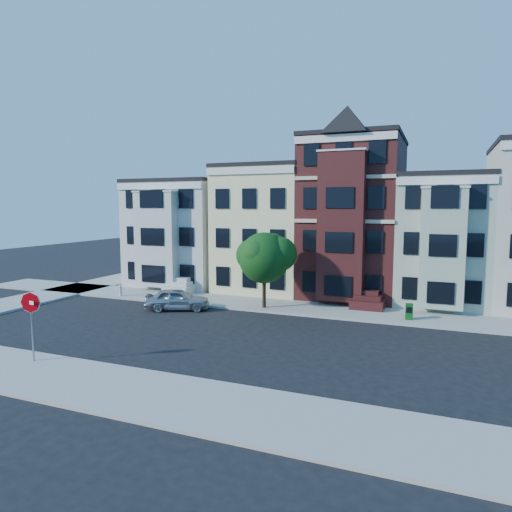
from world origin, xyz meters
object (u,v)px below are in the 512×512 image
at_px(street_tree, 264,261).
at_px(stop_sign, 32,322).
at_px(newspaper_box, 409,312).
at_px(fire_hydrant, 121,292).
at_px(parked_car, 177,299).

relative_size(street_tree, stop_sign, 1.79).
distance_m(newspaper_box, fire_hydrant, 21.10).
xyz_separation_m(street_tree, stop_sign, (-5.70, -13.93, -1.40)).
xyz_separation_m(parked_car, fire_hydrant, (-6.26, 1.91, -0.25)).
distance_m(parked_car, fire_hydrant, 6.55).
distance_m(street_tree, stop_sign, 15.11).
bearing_deg(stop_sign, street_tree, 76.83).
bearing_deg(stop_sign, newspaper_box, 52.25).
relative_size(street_tree, newspaper_box, 6.53).
height_order(parked_car, fire_hydrant, parked_car).
bearing_deg(fire_hydrant, stop_sign, -66.08).
distance_m(street_tree, parked_car, 6.45).
relative_size(street_tree, fire_hydrant, 9.36).
bearing_deg(newspaper_box, stop_sign, -138.54).
bearing_deg(newspaper_box, fire_hydrant, -179.99).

